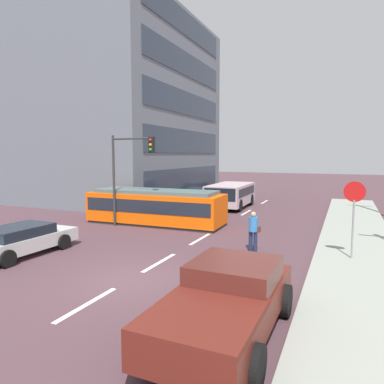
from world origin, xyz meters
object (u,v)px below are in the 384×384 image
pickup_truck_parked (227,300)px  stop_sign (354,204)px  parked_sedan_near (20,240)px  city_bus (231,194)px  parked_sedan_far (198,195)px  parked_sedan_furthest (223,189)px  pedestrian_crossing (253,229)px  streetcar_tram (156,206)px  traffic_light_mast (129,163)px  parked_sedan_mid (161,203)px

pickup_truck_parked → stop_sign: size_ratio=1.74×
parked_sedan_near → pickup_truck_parked: bearing=-15.9°
city_bus → parked_sedan_far: size_ratio=1.27×
parked_sedan_far → parked_sedan_furthest: (0.25, 6.04, -0.00)m
parked_sedan_far → pedestrian_crossing: bearing=-58.7°
stop_sign → parked_sedan_near: bearing=-160.4°
streetcar_tram → traffic_light_mast: traffic_light_mast is taller
parked_sedan_near → stop_sign: bearing=19.6°
streetcar_tram → parked_sedan_far: size_ratio=1.85×
parked_sedan_furthest → streetcar_tram: bearing=-86.0°
pedestrian_crossing → parked_sedan_near: size_ratio=0.37×
streetcar_tram → city_bus: bearing=75.1°
streetcar_tram → traffic_light_mast: size_ratio=1.58×
pickup_truck_parked → parked_sedan_furthest: size_ratio=1.12×
streetcar_tram → parked_sedan_mid: (-1.78, 3.96, -0.40)m
pedestrian_crossing → streetcar_tram: bearing=151.7°
parked_sedan_furthest → stop_sign: bearing=-59.0°
streetcar_tram → parked_sedan_mid: streetcar_tram is taller
pedestrian_crossing → parked_sedan_near: (-8.38, -4.21, -0.32)m
parked_sedan_far → stop_sign: (11.65, -12.96, 1.57)m
parked_sedan_far → parked_sedan_furthest: same height
pickup_truck_parked → parked_sedan_mid: pickup_truck_parked is taller
city_bus → traffic_light_mast: 9.97m
parked_sedan_mid → streetcar_tram: bearing=-65.8°
parked_sedan_mid → traffic_light_mast: 6.15m
parked_sedan_mid → parked_sedan_furthest: same height
city_bus → parked_sedan_far: 3.83m
city_bus → pedestrian_crossing: (4.53, -11.37, -0.08)m
streetcar_tram → parked_sedan_far: streetcar_tram is taller
city_bus → parked_sedan_furthest: bearing=112.2°
pedestrian_crossing → traffic_light_mast: 8.17m
city_bus → parked_sedan_mid: size_ratio=1.23×
parked_sedan_furthest → stop_sign: size_ratio=1.55×
stop_sign → traffic_light_mast: bearing=169.5°
traffic_light_mast → parked_sedan_furthest: bearing=90.8°
streetcar_tram → pickup_truck_parked: 13.00m
streetcar_tram → parked_sedan_mid: bearing=114.2°
traffic_light_mast → pedestrian_crossing: bearing=-16.2°
city_bus → pedestrian_crossing: 12.24m
pedestrian_crossing → pickup_truck_parked: bearing=-80.9°
pedestrian_crossing → parked_sedan_near: pedestrian_crossing is taller
parked_sedan_near → parked_sedan_furthest: bearing=88.3°
pickup_truck_parked → parked_sedan_far: 21.92m
streetcar_tram → parked_sedan_furthest: streetcar_tram is taller
city_bus → parked_sedan_mid: 5.47m
pickup_truck_parked → parked_sedan_mid: size_ratio=1.12×
parked_sedan_near → traffic_light_mast: size_ratio=0.89×
parked_sedan_far → traffic_light_mast: size_ratio=0.86×
city_bus → pickup_truck_parked: (5.63, -18.28, -0.23)m
parked_sedan_far → traffic_light_mast: 11.28m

